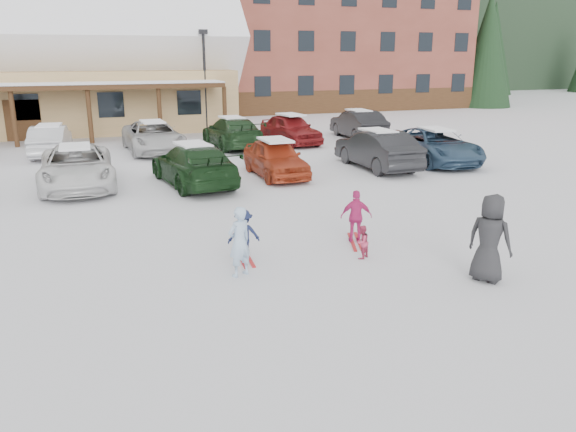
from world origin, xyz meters
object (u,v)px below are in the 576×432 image
object	(u,v)px
parked_car_11	(232,132)
parked_car_13	(358,124)
parked_car_12	(291,129)
toddler_red	(362,242)
parked_car_6	(435,146)
parked_car_2	(77,167)
parked_car_9	(51,141)
parked_car_3	(194,165)
parked_car_4	(275,158)
adult_skier	(239,242)
child_magenta	(356,217)
parked_car_10	(153,137)
alpine_hotel	(296,5)
bystander_dark	(490,238)
child_navy	(244,234)
parked_car_5	(377,149)
lamp_post	(205,75)

from	to	relation	value
parked_car_11	parked_car_13	world-z (taller)	parked_car_13
parked_car_12	parked_car_13	world-z (taller)	parked_car_13
toddler_red	parked_car_6	xyz separation A→B (m)	(8.38, 9.64, 0.34)
parked_car_12	parked_car_2	bearing A→B (deg)	-154.88
parked_car_9	parked_car_11	distance (m)	8.50
parked_car_3	parked_car_4	size ratio (longest dim) A/B	1.23
parked_car_12	parked_car_3	bearing A→B (deg)	-138.09
parked_car_4	parked_car_11	world-z (taller)	parked_car_11
parked_car_2	parked_car_13	world-z (taller)	parked_car_13
adult_skier	child_magenta	xyz separation A→B (m)	(3.29, 1.18, -0.09)
parked_car_6	parked_car_11	bearing A→B (deg)	140.71
parked_car_12	parked_car_6	bearing A→B (deg)	-69.38
parked_car_9	parked_car_13	size ratio (longest dim) A/B	0.91
toddler_red	parked_car_10	bearing A→B (deg)	-112.46
alpine_hotel	bystander_dark	distance (m)	41.76
parked_car_2	parked_car_3	xyz separation A→B (m)	(3.92, -0.97, 0.01)
alpine_hotel	child_navy	xyz separation A→B (m)	(-14.93, -36.67, -8.06)
child_navy	parked_car_5	distance (m)	11.58
parked_car_3	parked_car_5	world-z (taller)	parked_car_5
bystander_dark	parked_car_13	bearing A→B (deg)	-49.86
parked_car_6	parked_car_10	bearing A→B (deg)	153.27
parked_car_9	alpine_hotel	bearing A→B (deg)	-129.67
parked_car_2	toddler_red	bearing A→B (deg)	-58.20
lamp_post	parked_car_11	distance (m)	6.55
toddler_red	child_magenta	size ratio (longest dim) A/B	0.59
child_magenta	parked_car_12	bearing A→B (deg)	-85.10
adult_skier	parked_car_4	bearing A→B (deg)	-136.88
parked_car_9	parked_car_13	world-z (taller)	parked_car_13
lamp_post	parked_car_9	distance (m)	10.49
bystander_dark	parked_car_3	bearing A→B (deg)	-10.33
lamp_post	child_magenta	bearing A→B (deg)	-91.96
child_navy	parked_car_3	bearing A→B (deg)	-87.57
adult_skier	toddler_red	bearing A→B (deg)	157.46
adult_skier	bystander_dark	bearing A→B (deg)	133.20
parked_car_3	parked_car_11	size ratio (longest dim) A/B	0.99
child_magenta	parked_car_2	bearing A→B (deg)	-33.99
toddler_red	parked_car_3	world-z (taller)	parked_car_3
alpine_hotel	parked_car_11	world-z (taller)	alpine_hotel
parked_car_2	parked_car_9	size ratio (longest dim) A/B	1.23
alpine_hotel	toddler_red	bearing A→B (deg)	-108.25
parked_car_10	child_navy	bearing A→B (deg)	-92.38
parked_car_9	parked_car_11	world-z (taller)	parked_car_11
toddler_red	parked_car_6	world-z (taller)	parked_car_6
parked_car_10	parked_car_13	distance (m)	11.30
parked_car_3	parked_car_4	distance (m)	3.26
parked_car_12	parked_car_13	size ratio (longest dim) A/B	0.94
parked_car_3	parked_car_5	bearing A→B (deg)	176.60
alpine_hotel	adult_skier	distance (m)	41.43
toddler_red	parked_car_2	xyz separation A→B (m)	(-6.14, 9.79, 0.34)
parked_car_4	parked_car_13	bearing A→B (deg)	46.30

